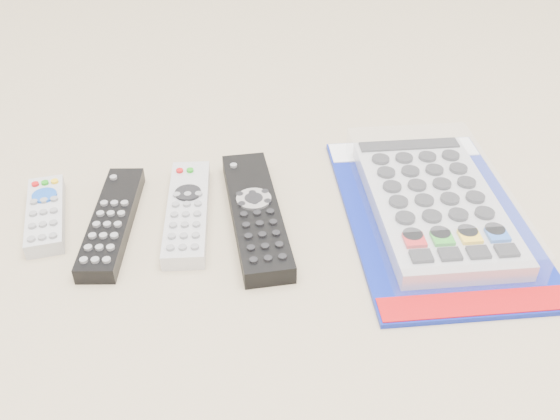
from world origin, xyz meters
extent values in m
plane|color=tan|center=(0.00, 0.00, 0.00)|extent=(5.00, 5.00, 0.00)
cube|color=#ACACAE|center=(-0.24, 0.04, 0.01)|extent=(0.05, 0.14, 0.02)
cylinder|color=blue|center=(-0.24, 0.06, 0.02)|extent=(0.03, 0.03, 0.00)
cube|color=black|center=(-0.16, 0.01, 0.01)|extent=(0.08, 0.20, 0.02)
cube|color=silver|center=(-0.07, 0.01, 0.01)|extent=(0.07, 0.19, 0.02)
cylinder|color=black|center=(-0.07, 0.03, 0.02)|extent=(0.04, 0.04, 0.00)
cube|color=black|center=(0.01, -0.01, 0.01)|extent=(0.06, 0.23, 0.02)
cylinder|color=#B9B9BE|center=(0.01, 0.00, 0.02)|extent=(0.04, 0.04, 0.00)
cube|color=navy|center=(0.22, -0.04, 0.00)|extent=(0.24, 0.36, 0.01)
cube|color=white|center=(0.23, 0.10, 0.01)|extent=(0.20, 0.06, 0.00)
cube|color=#B10C10|center=(0.20, -0.19, 0.01)|extent=(0.20, 0.05, 0.00)
cube|color=silver|center=(0.22, -0.04, 0.02)|extent=(0.17, 0.27, 0.02)
cube|color=white|center=(0.22, -0.04, 0.03)|extent=(0.18, 0.29, 0.04)
camera|label=1|loc=(-0.07, -0.59, 0.46)|focal=40.00mm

